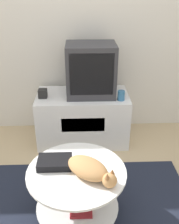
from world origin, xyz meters
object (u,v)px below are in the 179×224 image
(dvd_box, at_px, (55,162))
(cat, at_px, (89,169))
(speaker, at_px, (43,93))
(tv, at_px, (91,70))

(dvd_box, height_order, cat, cat)
(speaker, relative_size, dvd_box, 0.36)
(speaker, height_order, cat, speaker)
(tv, height_order, cat, tv)
(dvd_box, bearing_deg, speaker, 101.21)
(dvd_box, bearing_deg, cat, -25.00)
(dvd_box, distance_m, cat, 0.28)
(speaker, bearing_deg, dvd_box, -78.79)
(tv, relative_size, speaker, 6.11)
(tv, relative_size, dvd_box, 2.17)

